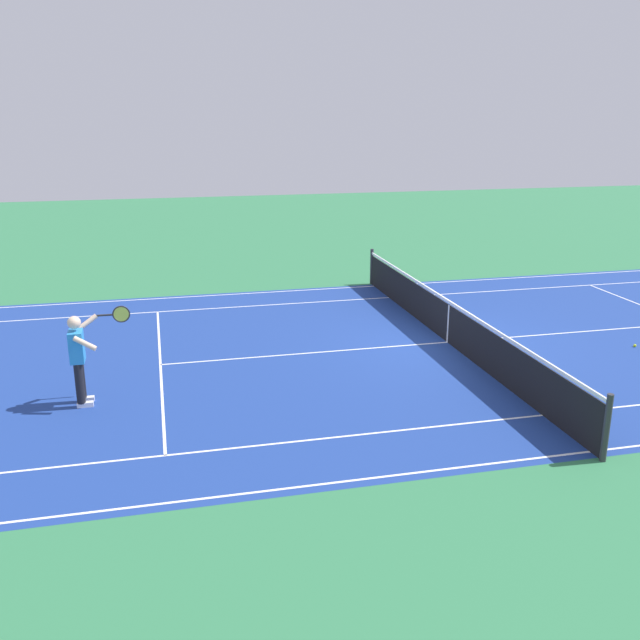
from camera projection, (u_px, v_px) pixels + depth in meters
The scene contains 6 objects.
ground_plane at pixel (448, 342), 15.92m from camera, with size 60.00×60.00×0.00m, color #2D7247.
court_slab at pixel (448, 342), 15.92m from camera, with size 24.20×11.40×0.00m, color navy.
court_line_markings at pixel (448, 342), 15.92m from camera, with size 23.85×11.05×0.01m.
tennis_net at pixel (449, 322), 15.78m from camera, with size 0.10×11.70×1.08m.
tennis_player_near at pixel (80, 355), 12.29m from camera, with size 1.06×0.78×1.70m.
tennis_ball at pixel (635, 346), 15.60m from camera, with size 0.07×0.07×0.07m, color #CCE01E.
Camera 1 is at (6.33, 14.03, 5.03)m, focal length 39.26 mm.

